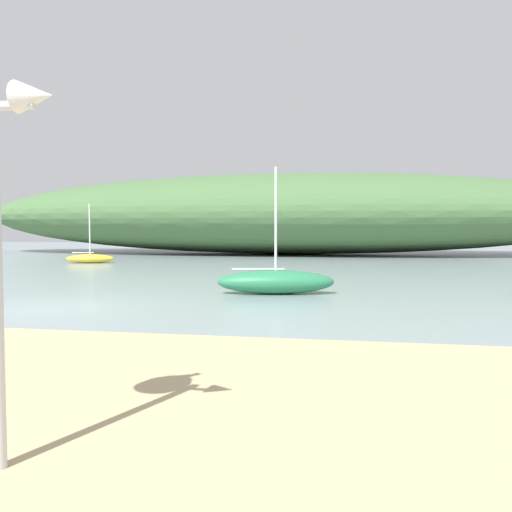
% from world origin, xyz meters
% --- Properties ---
extents(ground_plane, '(120.00, 120.00, 0.00)m').
position_xyz_m(ground_plane, '(0.00, 0.00, 0.00)').
color(ground_plane, gray).
extents(distant_hill, '(51.30, 14.26, 6.35)m').
position_xyz_m(distant_hill, '(2.29, 30.03, 3.17)').
color(distant_hill, '#476B3D').
rests_on(distant_hill, ground).
extents(sailboat_by_sandbar, '(2.85, 1.55, 3.47)m').
position_xyz_m(sailboat_by_sandbar, '(-7.54, 16.53, 0.29)').
color(sailboat_by_sandbar, gold).
rests_on(sailboat_by_sandbar, ground).
extents(sailboat_mid_channel, '(3.75, 1.69, 3.91)m').
position_xyz_m(sailboat_mid_channel, '(5.23, 3.99, 0.38)').
color(sailboat_mid_channel, '#287A4C').
rests_on(sailboat_mid_channel, ground).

